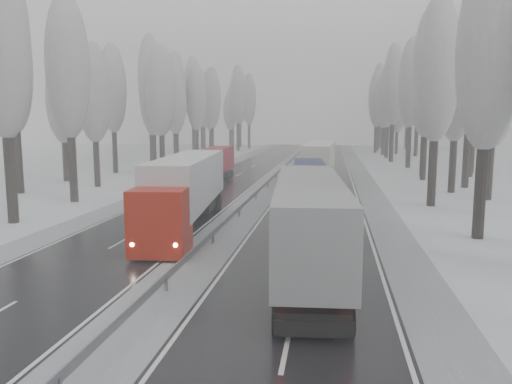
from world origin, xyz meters
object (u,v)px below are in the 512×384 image
(truck_grey_tarp, at_px, (308,217))
(box_truck_distant, at_px, (322,151))
(truck_red_red, at_px, (211,164))
(truck_cream_box, at_px, (320,160))
(truck_red_white, at_px, (186,187))
(truck_blue_box, at_px, (309,182))

(truck_grey_tarp, xyz_separation_m, box_truck_distant, (-0.95, 71.37, -1.23))
(truck_red_red, bearing_deg, truck_cream_box, 14.40)
(truck_grey_tarp, height_order, box_truck_distant, truck_grey_tarp)
(truck_grey_tarp, distance_m, truck_red_red, 32.50)
(truck_grey_tarp, relative_size, truck_red_white, 0.96)
(truck_blue_box, distance_m, box_truck_distant, 54.82)
(box_truck_distant, relative_size, truck_red_red, 0.46)
(box_truck_distant, xyz_separation_m, truck_red_white, (-7.22, -63.11, 1.34))
(truck_grey_tarp, height_order, truck_red_white, truck_red_white)
(truck_blue_box, distance_m, truck_red_red, 17.68)
(truck_blue_box, xyz_separation_m, box_truck_distant, (-0.22, 54.81, -0.81))
(truck_grey_tarp, height_order, truck_red_red, truck_grey_tarp)
(truck_blue_box, bearing_deg, truck_cream_box, 83.86)
(box_truck_distant, bearing_deg, truck_grey_tarp, -88.78)
(truck_grey_tarp, distance_m, box_truck_distant, 71.39)
(truck_cream_box, bearing_deg, truck_red_red, -163.27)
(truck_blue_box, xyz_separation_m, truck_cream_box, (0.42, 16.69, 0.48))
(truck_blue_box, relative_size, box_truck_distant, 2.06)
(truck_blue_box, bearing_deg, truck_grey_tarp, -92.18)
(truck_cream_box, bearing_deg, truck_blue_box, -89.30)
(truck_cream_box, height_order, box_truck_distant, truck_cream_box)
(truck_red_white, bearing_deg, truck_cream_box, 66.89)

